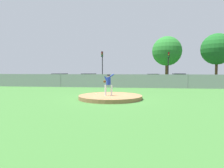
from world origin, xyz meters
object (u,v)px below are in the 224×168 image
pitcher_youth (108,83)px  parked_car_navy (153,80)px  traffic_light_far (168,62)px  parked_car_teal (179,80)px  traffic_light_near (102,62)px  baseball (96,94)px  parked_car_silver (89,79)px  parked_car_white (60,79)px  traffic_cone_orange (102,82)px

pitcher_youth → parked_car_navy: bearing=74.2°
parked_car_navy → traffic_light_far: bearing=55.1°
parked_car_teal → traffic_light_near: 12.73m
baseball → traffic_light_near: traffic_light_near is taller
parked_car_silver → parked_car_white: (-4.43, -0.11, -0.00)m
pitcher_youth → traffic_light_near: size_ratio=0.31×
traffic_light_near → traffic_light_far: (10.82, -0.13, -0.14)m
traffic_light_far → parked_car_white: bearing=-164.7°
pitcher_youth → traffic_light_far: traffic_light_far is taller
parked_car_teal → parked_car_white: (-17.37, -0.58, 0.00)m
baseball → parked_car_navy: 15.25m
traffic_cone_orange → traffic_light_near: (-0.41, 2.47, 3.33)m
parked_car_navy → parked_car_silver: bearing=-176.8°
traffic_cone_orange → traffic_light_far: bearing=12.7°
parked_car_white → traffic_cone_orange: size_ratio=7.91×
pitcher_youth → traffic_light_near: 19.52m
parked_car_navy → traffic_cone_orange: size_ratio=8.09×
baseball → parked_car_teal: size_ratio=0.02×
traffic_cone_orange → traffic_light_far: traffic_light_far is taller
traffic_light_far → pitcher_youth: bearing=-110.2°
parked_car_teal → traffic_cone_orange: size_ratio=7.52×
baseball → parked_car_navy: bearing=69.5°
parked_car_navy → traffic_cone_orange: 7.88m
traffic_light_near → traffic_light_far: 10.83m
baseball → traffic_light_far: 20.09m
baseball → parked_car_teal: (8.95, 14.23, 0.49)m
parked_car_navy → parked_car_white: parked_car_white is taller
pitcher_youth → parked_car_navy: size_ratio=0.37×
pitcher_youth → baseball: pitcher_youth is taller
parked_car_silver → baseball: bearing=-73.8°
parked_car_navy → traffic_light_near: 9.48m
pitcher_youth → traffic_cone_orange: (-3.47, 16.52, -0.98)m
traffic_light_near → parked_car_white: bearing=-140.6°
parked_car_navy → parked_car_silver: (-9.33, -0.52, 0.02)m
baseball → parked_car_navy: parked_car_navy is taller
pitcher_youth → parked_car_navy: 15.59m
parked_car_silver → traffic_light_near: traffic_light_near is taller
parked_car_teal → parked_car_navy: (-3.61, 0.05, -0.01)m
baseball → parked_car_teal: bearing=57.8°
pitcher_youth → parked_car_silver: size_ratio=0.35×
parked_car_white → traffic_cone_orange: (6.05, 2.16, -0.54)m
traffic_light_far → parked_car_teal: bearing=-76.8°
parked_car_silver → traffic_light_far: (12.03, 4.38, 2.65)m
baseball → parked_car_navy: (5.33, 14.28, 0.48)m
parked_car_teal → traffic_light_far: bearing=103.2°
parked_car_teal → traffic_light_far: (-0.92, 3.92, 2.66)m
baseball → traffic_cone_orange: (-2.38, 15.80, -0.05)m
parked_car_navy → parked_car_teal: bearing=-0.9°
parked_car_white → parked_car_teal: bearing=1.9°
parked_car_teal → traffic_light_far: size_ratio=0.81×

